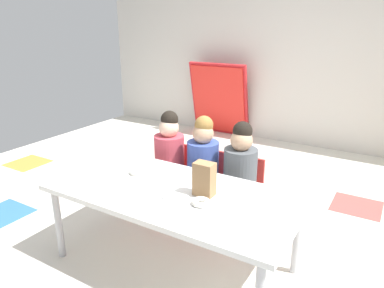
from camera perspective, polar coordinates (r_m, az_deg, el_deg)
The scene contains 12 objects.
ground_plane at distance 3.15m, azimuth 5.63°, elevation -12.60°, with size 6.61×4.98×0.02m.
back_wall at distance 5.08m, azimuth 18.72°, elevation 13.06°, with size 6.61×0.10×2.41m, color beige.
craft_table at distance 2.41m, azimuth -3.07°, elevation -8.35°, with size 1.67×0.81×0.57m.
seated_child_near_camera at distance 3.12m, azimuth -3.53°, elevation -1.35°, with size 0.32×0.31×0.92m.
seated_child_middle_seat at distance 2.95m, azimuth 1.82°, elevation -2.50°, with size 0.32×0.31×0.92m.
seated_child_far_right at distance 2.82m, azimuth 7.76°, elevation -3.74°, with size 0.32×0.31×0.92m.
folded_activity_table at distance 5.41m, azimuth 4.32°, elevation 7.09°, with size 0.90×0.29×1.09m.
paper_bag_brown at distance 2.28m, azimuth 1.98°, elevation -5.60°, with size 0.13×0.09×0.22m, color #9E754C.
paper_plate_near_edge at distance 2.65m, azimuth -8.67°, elevation -4.76°, with size 0.18×0.18×0.01m, color white.
paper_plate_center_table at distance 2.32m, azimuth -2.74°, elevation -8.09°, with size 0.18×0.18×0.01m, color white.
donut_powdered_on_plate at distance 2.64m, azimuth -8.69°, elevation -4.37°, with size 0.12×0.12×0.03m, color white.
donut_powdered_loose at distance 2.20m, azimuth 1.41°, elevation -9.23°, with size 0.12×0.12×0.03m, color white.
Camera 1 is at (1.12, -2.45, 1.62)m, focal length 33.50 mm.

